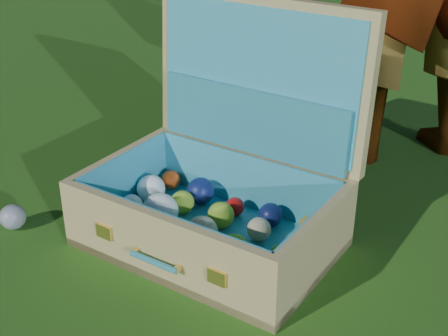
% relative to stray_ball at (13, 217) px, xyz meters
% --- Properties ---
extents(ground, '(60.00, 60.00, 0.00)m').
position_rel_stray_ball_xyz_m(ground, '(0.68, 0.11, -0.04)').
color(ground, '#215114').
rests_on(ground, ground).
extents(stray_ball, '(0.08, 0.08, 0.08)m').
position_rel_stray_ball_xyz_m(stray_ball, '(0.00, 0.00, 0.00)').
color(stray_ball, teal).
rests_on(stray_ball, ground).
extents(suitcase, '(0.74, 0.60, 0.66)m').
position_rel_stray_ball_xyz_m(suitcase, '(0.57, 0.27, 0.15)').
color(suitcase, tan).
rests_on(suitcase, ground).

